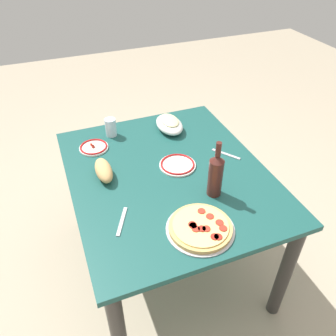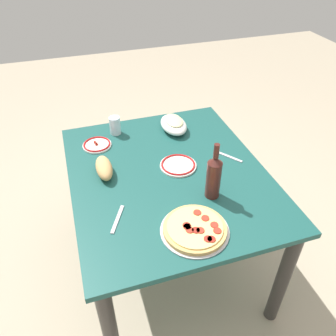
{
  "view_description": "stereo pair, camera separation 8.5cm",
  "coord_description": "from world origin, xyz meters",
  "px_view_note": "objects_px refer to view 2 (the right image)",
  "views": [
    {
      "loc": [
        1.28,
        -0.5,
        1.86
      ],
      "look_at": [
        0.0,
        0.0,
        0.77
      ],
      "focal_mm": 36.17,
      "sensor_mm": 36.0,
      "label": 1
    },
    {
      "loc": [
        1.31,
        -0.42,
        1.86
      ],
      "look_at": [
        0.0,
        0.0,
        0.77
      ],
      "focal_mm": 36.17,
      "sensor_mm": 36.0,
      "label": 2
    }
  ],
  "objects_px": {
    "dining_table": "(168,190)",
    "baked_pasta_dish": "(174,124)",
    "side_plate_near": "(178,165)",
    "bread_loaf": "(104,168)",
    "pepperoni_pizza": "(195,229)",
    "water_glass": "(115,125)",
    "side_plate_far": "(97,145)",
    "wine_bottle": "(214,176)"
  },
  "relations": [
    {
      "from": "pepperoni_pizza",
      "to": "water_glass",
      "type": "bearing_deg",
      "value": -168.67
    },
    {
      "from": "dining_table",
      "to": "water_glass",
      "type": "relative_size",
      "value": 10.9
    },
    {
      "from": "side_plate_near",
      "to": "bread_loaf",
      "type": "bearing_deg",
      "value": -98.67
    },
    {
      "from": "side_plate_near",
      "to": "pepperoni_pizza",
      "type": "bearing_deg",
      "value": -10.03
    },
    {
      "from": "wine_bottle",
      "to": "side_plate_far",
      "type": "distance_m",
      "value": 0.76
    },
    {
      "from": "wine_bottle",
      "to": "side_plate_far",
      "type": "bearing_deg",
      "value": -141.6
    },
    {
      "from": "baked_pasta_dish",
      "to": "bread_loaf",
      "type": "height_order",
      "value": "baked_pasta_dish"
    },
    {
      "from": "water_glass",
      "to": "wine_bottle",
      "type": "bearing_deg",
      "value": 25.95
    },
    {
      "from": "side_plate_near",
      "to": "wine_bottle",
      "type": "bearing_deg",
      "value": 17.1
    },
    {
      "from": "pepperoni_pizza",
      "to": "side_plate_near",
      "type": "xyz_separation_m",
      "value": [
        -0.45,
        0.08,
        -0.01
      ]
    },
    {
      "from": "bread_loaf",
      "to": "baked_pasta_dish",
      "type": "bearing_deg",
      "value": 122.26
    },
    {
      "from": "pepperoni_pizza",
      "to": "bread_loaf",
      "type": "xyz_separation_m",
      "value": [
        -0.51,
        -0.3,
        0.02
      ]
    },
    {
      "from": "pepperoni_pizza",
      "to": "wine_bottle",
      "type": "distance_m",
      "value": 0.27
    },
    {
      "from": "side_plate_near",
      "to": "bread_loaf",
      "type": "height_order",
      "value": "bread_loaf"
    },
    {
      "from": "side_plate_near",
      "to": "side_plate_far",
      "type": "distance_m",
      "value": 0.5
    },
    {
      "from": "side_plate_far",
      "to": "baked_pasta_dish",
      "type": "bearing_deg",
      "value": 94.26
    },
    {
      "from": "dining_table",
      "to": "wine_bottle",
      "type": "bearing_deg",
      "value": 32.93
    },
    {
      "from": "baked_pasta_dish",
      "to": "dining_table",
      "type": "bearing_deg",
      "value": -22.36
    },
    {
      "from": "dining_table",
      "to": "bread_loaf",
      "type": "relative_size",
      "value": 6.05
    },
    {
      "from": "bread_loaf",
      "to": "side_plate_near",
      "type": "bearing_deg",
      "value": 81.33
    },
    {
      "from": "water_glass",
      "to": "side_plate_near",
      "type": "relative_size",
      "value": 0.56
    },
    {
      "from": "baked_pasta_dish",
      "to": "pepperoni_pizza",
      "type": "bearing_deg",
      "value": -12.12
    },
    {
      "from": "wine_bottle",
      "to": "side_plate_near",
      "type": "height_order",
      "value": "wine_bottle"
    },
    {
      "from": "pepperoni_pizza",
      "to": "side_plate_near",
      "type": "height_order",
      "value": "pepperoni_pizza"
    },
    {
      "from": "bread_loaf",
      "to": "pepperoni_pizza",
      "type": "bearing_deg",
      "value": 30.92
    },
    {
      "from": "pepperoni_pizza",
      "to": "baked_pasta_dish",
      "type": "xyz_separation_m",
      "value": [
        -0.81,
        0.17,
        0.03
      ]
    },
    {
      "from": "baked_pasta_dish",
      "to": "side_plate_far",
      "type": "bearing_deg",
      "value": -85.74
    },
    {
      "from": "dining_table",
      "to": "bread_loaf",
      "type": "height_order",
      "value": "bread_loaf"
    },
    {
      "from": "water_glass",
      "to": "side_plate_far",
      "type": "xyz_separation_m",
      "value": [
        0.1,
        -0.13,
        -0.05
      ]
    },
    {
      "from": "dining_table",
      "to": "pepperoni_pizza",
      "type": "xyz_separation_m",
      "value": [
        0.42,
        -0.01,
        0.13
      ]
    },
    {
      "from": "dining_table",
      "to": "side_plate_far",
      "type": "xyz_separation_m",
      "value": [
        -0.36,
        -0.32,
        0.13
      ]
    },
    {
      "from": "side_plate_far",
      "to": "water_glass",
      "type": "bearing_deg",
      "value": 128.56
    },
    {
      "from": "water_glass",
      "to": "side_plate_near",
      "type": "distance_m",
      "value": 0.5
    },
    {
      "from": "wine_bottle",
      "to": "bread_loaf",
      "type": "height_order",
      "value": "wine_bottle"
    },
    {
      "from": "wine_bottle",
      "to": "bread_loaf",
      "type": "bearing_deg",
      "value": -124.65
    },
    {
      "from": "wine_bottle",
      "to": "dining_table",
      "type": "bearing_deg",
      "value": -147.07
    },
    {
      "from": "baked_pasta_dish",
      "to": "bread_loaf",
      "type": "distance_m",
      "value": 0.57
    },
    {
      "from": "baked_pasta_dish",
      "to": "bread_loaf",
      "type": "bearing_deg",
      "value": -57.74
    },
    {
      "from": "dining_table",
      "to": "baked_pasta_dish",
      "type": "relative_size",
      "value": 4.96
    },
    {
      "from": "pepperoni_pizza",
      "to": "baked_pasta_dish",
      "type": "height_order",
      "value": "baked_pasta_dish"
    },
    {
      "from": "baked_pasta_dish",
      "to": "side_plate_near",
      "type": "relative_size",
      "value": 1.23
    },
    {
      "from": "dining_table",
      "to": "baked_pasta_dish",
      "type": "xyz_separation_m",
      "value": [
        -0.39,
        0.16,
        0.16
      ]
    }
  ]
}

